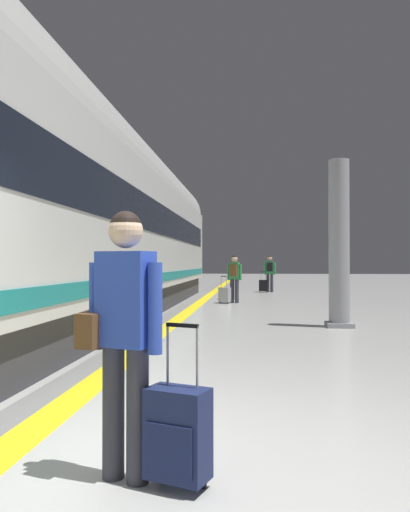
{
  "coord_description": "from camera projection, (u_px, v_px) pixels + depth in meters",
  "views": [
    {
      "loc": [
        0.73,
        -3.64,
        1.38
      ],
      "look_at": [
        -0.04,
        4.6,
        1.49
      ],
      "focal_mm": 35.86,
      "sensor_mm": 36.0,
      "label": 1
    }
  ],
  "objects": [
    {
      "name": "suitcase_mid",
      "position": [
        225.0,
        295.0,
        17.26
      ],
      "size": [
        0.44,
        0.36,
        0.93
      ],
      "color": "#9E9EA3",
      "rests_on": "ground"
    },
    {
      "name": "high_speed_train",
      "position": [
        57.0,
        205.0,
        9.98
      ],
      "size": [
        2.94,
        30.29,
        4.97
      ],
      "color": "#38383D",
      "rests_on": "ground"
    },
    {
      "name": "rolling_suitcase_foreground",
      "position": [
        178.0,
        433.0,
        3.13
      ],
      "size": [
        0.43,
        0.34,
        1.0
      ],
      "color": "#19234C",
      "rests_on": "ground"
    },
    {
      "name": "suitcase_far",
      "position": [
        263.0,
        286.0,
        23.7
      ],
      "size": [
        0.39,
        0.25,
        0.97
      ],
      "color": "black",
      "rests_on": "ground"
    },
    {
      "name": "platform_pillar",
      "position": [
        339.0,
        247.0,
        10.97
      ],
      "size": [
        0.56,
        0.56,
        3.6
      ],
      "color": "gray",
      "rests_on": "ground"
    },
    {
      "name": "tactile_edge_band",
      "position": [
        175.0,
        314.0,
        13.76
      ],
      "size": [
        0.51,
        80.0,
        0.01
      ],
      "primitive_type": "cube",
      "color": "slate",
      "rests_on": "ground"
    },
    {
      "name": "ground_plane",
      "position": [
        151.0,
        455.0,
        3.68
      ],
      "size": [
        120.0,
        120.0,
        0.0
      ],
      "primitive_type": "plane",
      "color": "#B7B7B2"
    },
    {
      "name": "passenger_mid",
      "position": [
        234.0,
        275.0,
        17.51
      ],
      "size": [
        0.5,
        0.37,
        1.64
      ],
      "color": "#383842",
      "rests_on": "ground"
    },
    {
      "name": "passenger_far",
      "position": [
        270.0,
        270.0,
        23.93
      ],
      "size": [
        0.54,
        0.35,
        1.72
      ],
      "color": "#383842",
      "rests_on": "ground"
    },
    {
      "name": "duffel_bag_near",
      "position": [
        226.0,
        296.0,
        18.72
      ],
      "size": [
        0.44,
        0.26,
        0.36
      ],
      "color": "black",
      "rests_on": "ground"
    },
    {
      "name": "traveller_foreground",
      "position": [
        123.0,
        324.0,
        3.26
      ],
      "size": [
        0.57,
        0.35,
        1.71
      ],
      "color": "#383842",
      "rests_on": "ground"
    },
    {
      "name": "passenger_near",
      "position": [
        235.0,
        275.0,
        18.98
      ],
      "size": [
        0.48,
        0.35,
        1.56
      ],
      "color": "#383842",
      "rests_on": "ground"
    },
    {
      "name": "safety_line_strip",
      "position": [
        185.0,
        314.0,
        13.73
      ],
      "size": [
        0.36,
        80.0,
        0.01
      ],
      "primitive_type": "cube",
      "color": "yellow",
      "rests_on": "ground"
    }
  ]
}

